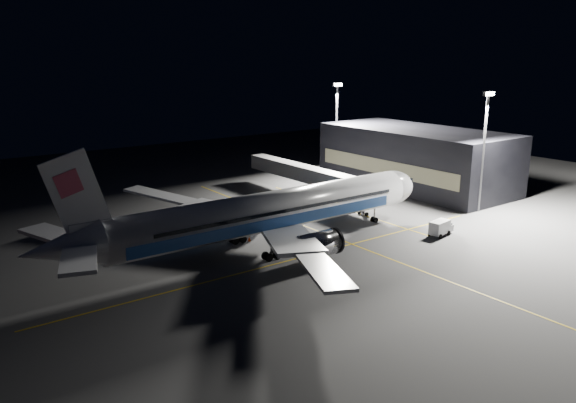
# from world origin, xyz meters

# --- Properties ---
(ground) EXTENTS (200.00, 200.00, 0.00)m
(ground) POSITION_xyz_m (0.00, 0.00, 0.00)
(ground) COLOR #4C4C4F
(ground) RESTS_ON ground
(guide_line_main) EXTENTS (0.25, 80.00, 0.01)m
(guide_line_main) POSITION_xyz_m (10.00, 0.00, 0.01)
(guide_line_main) COLOR gold
(guide_line_main) RESTS_ON ground
(guide_line_cross) EXTENTS (70.00, 0.25, 0.01)m
(guide_line_cross) POSITION_xyz_m (0.00, -6.00, 0.01)
(guide_line_cross) COLOR gold
(guide_line_cross) RESTS_ON ground
(guide_line_side) EXTENTS (0.25, 40.00, 0.01)m
(guide_line_side) POSITION_xyz_m (22.00, 10.00, 0.01)
(guide_line_side) COLOR gold
(guide_line_side) RESTS_ON ground
(airliner) EXTENTS (61.48, 54.22, 16.64)m
(airliner) POSITION_xyz_m (-1.08, 0.00, 5.16)
(airliner) COLOR silver
(airliner) RESTS_ON ground
(terminal) EXTENTS (18.12, 40.00, 12.00)m
(terminal) POSITION_xyz_m (45.98, 14.00, 6.00)
(terminal) COLOR black
(terminal) RESTS_ON ground
(jet_bridge) EXTENTS (3.60, 34.40, 6.30)m
(jet_bridge) POSITION_xyz_m (22.00, 18.06, 4.58)
(jet_bridge) COLOR #B2B2B7
(jet_bridge) RESTS_ON ground
(floodlight_mast_north) EXTENTS (2.40, 0.68, 20.70)m
(floodlight_mast_north) POSITION_xyz_m (40.00, 31.99, 12.37)
(floodlight_mast_north) COLOR #59595E
(floodlight_mast_north) RESTS_ON ground
(floodlight_mast_south) EXTENTS (2.40, 0.67, 20.70)m
(floodlight_mast_south) POSITION_xyz_m (40.00, -6.01, 12.37)
(floodlight_mast_south) COLOR #59595E
(floodlight_mast_south) RESTS_ON ground
(service_truck) EXTENTS (4.81, 2.55, 2.34)m
(service_truck) POSITION_xyz_m (23.76, -10.88, 1.25)
(service_truck) COLOR silver
(service_truck) RESTS_ON ground
(baggage_tug) EXTENTS (2.39, 2.09, 1.50)m
(baggage_tug) POSITION_xyz_m (2.40, 12.05, 0.69)
(baggage_tug) COLOR black
(baggage_tug) RESTS_ON ground
(safety_cone_a) EXTENTS (0.35, 0.35, 0.53)m
(safety_cone_a) POSITION_xyz_m (-8.00, 10.49, 0.27)
(safety_cone_a) COLOR #FF410A
(safety_cone_a) RESTS_ON ground
(safety_cone_b) EXTENTS (0.41, 0.41, 0.62)m
(safety_cone_b) POSITION_xyz_m (6.00, 14.00, 0.31)
(safety_cone_b) COLOR #FF410A
(safety_cone_b) RESTS_ON ground
(safety_cone_c) EXTENTS (0.45, 0.45, 0.68)m
(safety_cone_c) POSITION_xyz_m (-1.20, 4.00, 0.34)
(safety_cone_c) COLOR #FF410A
(safety_cone_c) RESTS_ON ground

